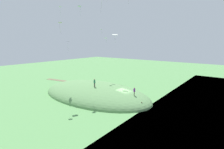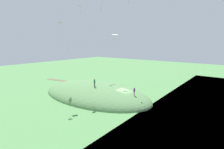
{
  "view_description": "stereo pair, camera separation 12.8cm",
  "coord_description": "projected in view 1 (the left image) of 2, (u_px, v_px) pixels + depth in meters",
  "views": [
    {
      "loc": [
        -18.78,
        28.85,
        11.95
      ],
      "look_at": [
        1.97,
        1.53,
        5.57
      ],
      "focal_mm": 27.74,
      "sensor_mm": 36.0,
      "label": 1
    },
    {
      "loc": [
        -18.88,
        28.77,
        11.95
      ],
      "look_at": [
        1.97,
        1.53,
        5.57
      ],
      "focal_mm": 27.74,
      "sensor_mm": 36.0,
      "label": 2
    }
  ],
  "objects": [
    {
      "name": "ground_plane",
      "position": [
        124.0,
        101.0,
        35.93
      ],
      "size": [
        160.0,
        160.0,
        0.0
      ],
      "primitive_type": "plane",
      "color": "#578E4F"
    },
    {
      "name": "person_with_child",
      "position": [
        134.0,
        91.0,
        33.38
      ],
      "size": [
        0.51,
        0.51,
        1.58
      ],
      "rotation": [
        0.0,
        0.0,
        2.18
      ],
      "color": "black",
      "rests_on": "grass_hill"
    },
    {
      "name": "kite_13",
      "position": [
        101.0,
        30.0,
        41.07
      ],
      "size": [
        0.77,
        0.76,
        1.26
      ],
      "color": "white"
    },
    {
      "name": "kite_7",
      "position": [
        60.0,
        24.0,
        31.19
      ],
      "size": [
        0.62,
        0.72,
        2.13
      ],
      "color": "silver"
    },
    {
      "name": "mooring_post",
      "position": [
        142.0,
        105.0,
        31.53
      ],
      "size": [
        0.14,
        0.14,
        1.31
      ],
      "primitive_type": "cylinder",
      "color": "brown",
      "rests_on": "ground_plane"
    },
    {
      "name": "dirt_path",
      "position": [
        65.0,
        81.0,
        53.91
      ],
      "size": [
        15.29,
        3.98,
        0.04
      ],
      "primitive_type": "cube",
      "rotation": [
        0.0,
        0.0,
        0.16
      ],
      "color": "brown",
      "rests_on": "ground_plane"
    },
    {
      "name": "kite_9",
      "position": [
        80.0,
        7.0,
        34.85
      ],
      "size": [
        0.52,
        0.74,
        1.87
      ],
      "color": "white"
    },
    {
      "name": "kite_2",
      "position": [
        102.0,
        1.0,
        29.07
      ],
      "size": [
        0.68,
        0.75,
        2.04
      ],
      "color": "silver"
    },
    {
      "name": "kite_0",
      "position": [
        106.0,
        38.0,
        42.36
      ],
      "size": [
        0.85,
        0.72,
        1.21
      ],
      "color": "white"
    },
    {
      "name": "kite_12",
      "position": [
        60.0,
        8.0,
        38.23
      ],
      "size": [
        0.93,
        0.84,
        2.2
      ],
      "color": "silver"
    },
    {
      "name": "kite_5",
      "position": [
        67.0,
        42.0,
        31.63
      ],
      "size": [
        0.97,
        1.11,
        1.88
      ],
      "color": "white"
    },
    {
      "name": "grass_hill",
      "position": [
        94.0,
        95.0,
        39.98
      ],
      "size": [
        28.04,
        16.09,
        5.4
      ],
      "primitive_type": "ellipsoid",
      "color": "#5E8C54",
      "rests_on": "ground_plane"
    },
    {
      "name": "kite_4",
      "position": [
        115.0,
        35.0,
        37.98
      ],
      "size": [
        1.43,
        1.42,
        1.96
      ],
      "color": "silver"
    },
    {
      "name": "person_watching_kites",
      "position": [
        94.0,
        82.0,
        36.64
      ],
      "size": [
        0.41,
        0.41,
        1.77
      ],
      "rotation": [
        0.0,
        0.0,
        1.6
      ],
      "color": "#3E3031",
      "rests_on": "grass_hill"
    }
  ]
}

